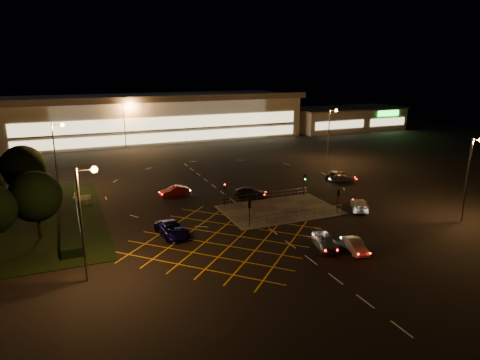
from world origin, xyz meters
name	(u,v)px	position (x,y,z in m)	size (l,w,h in m)	color
ground	(259,208)	(0.00, 0.00, 0.00)	(180.00, 180.00, 0.00)	black
pedestrian_island	(279,210)	(2.00, -2.00, 0.06)	(14.00, 9.00, 0.12)	#4C4944
grass_verge	(24,222)	(-28.00, 6.00, 0.04)	(18.00, 30.00, 0.08)	black
hedge	(68,213)	(-23.00, 6.00, 0.50)	(2.00, 26.00, 1.00)	black
supermarket	(156,116)	(0.00, 61.95, 5.31)	(72.00, 26.50, 10.50)	beige
retail_unit_a	(325,120)	(46.00, 53.97, 3.21)	(18.80, 14.80, 6.35)	beige
retail_unit_b	(371,117)	(62.00, 53.96, 3.22)	(14.80, 14.80, 6.35)	beige
streetlight_sw	(85,208)	(-21.56, -12.00, 6.56)	(1.78, 0.56, 10.03)	slate
streetlight_se	(471,168)	(20.44, -14.00, 6.56)	(1.78, 0.56, 10.03)	slate
streetlight_nw	(58,148)	(-23.56, 18.00, 6.56)	(1.78, 0.56, 10.03)	slate
streetlight_ne	(331,128)	(24.44, 20.00, 6.56)	(1.78, 0.56, 10.03)	slate
streetlight_far_left	(126,119)	(-9.56, 48.00, 6.56)	(1.78, 0.56, 10.03)	slate
streetlight_far_right	(284,111)	(30.44, 50.00, 6.56)	(1.78, 0.56, 10.03)	slate
signal_sw	(249,208)	(-4.00, -5.99, 2.37)	(0.28, 0.30, 3.15)	black
signal_se	(338,196)	(8.00, -5.99, 2.37)	(0.28, 0.30, 3.15)	black
signal_nw	(225,190)	(-4.00, 1.99, 2.37)	(0.28, 0.30, 3.15)	black
signal_ne	(304,180)	(8.00, 1.99, 2.37)	(0.28, 0.30, 3.15)	black
tree_c	(23,167)	(-28.00, 14.00, 4.95)	(5.76, 5.76, 7.84)	black
tree_e	(35,197)	(-26.00, 0.00, 4.64)	(5.40, 5.40, 7.35)	black
car_near_silver	(325,241)	(0.76, -14.14, 0.77)	(1.82, 4.53, 1.54)	silver
car_queue_white	(355,246)	(3.06, -16.00, 0.64)	(1.34, 3.86, 1.27)	silver
car_left_blue	(172,229)	(-12.76, -5.01, 0.75)	(2.49, 5.41, 1.50)	#0E0B47
car_far_dkgrey	(250,193)	(0.81, 4.58, 0.70)	(1.95, 4.80, 1.39)	black
car_right_silver	(342,178)	(17.60, 6.30, 0.66)	(1.56, 3.88, 1.32)	#9A9DA1
car_circ_red	(175,191)	(-8.81, 9.40, 0.69)	(1.46, 4.19, 1.38)	maroon
car_east_grey	(335,175)	(17.77, 8.47, 0.70)	(2.32, 5.02, 1.40)	black
car_approach_white	(359,205)	(11.50, -5.84, 0.71)	(1.99, 4.90, 1.42)	#BDBDBD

